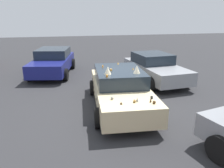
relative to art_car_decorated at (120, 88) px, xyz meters
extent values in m
plane|color=#2D2D30|center=(-0.06, 0.01, -0.70)|extent=(60.00, 60.00, 0.00)
cube|color=beige|center=(-0.06, 0.01, -0.13)|extent=(4.84, 2.24, 0.61)
cube|color=#1E2833|center=(0.18, -0.02, 0.42)|extent=(2.47, 1.86, 0.48)
cylinder|color=black|center=(-1.59, -0.76, -0.39)|extent=(0.64, 0.28, 0.62)
cylinder|color=black|center=(-1.41, 1.06, -0.39)|extent=(0.64, 0.28, 0.62)
cylinder|color=black|center=(1.30, -1.05, -0.39)|extent=(0.64, 0.28, 0.62)
cylinder|color=black|center=(1.48, 0.77, -0.39)|extent=(0.64, 0.28, 0.62)
ellipsoid|color=black|center=(0.67, 0.83, -0.30)|extent=(0.14, 0.03, 0.12)
ellipsoid|color=black|center=(0.97, 0.81, -0.21)|extent=(0.10, 0.03, 0.09)
ellipsoid|color=black|center=(-0.48, -0.85, -0.08)|extent=(0.15, 0.03, 0.10)
ellipsoid|color=black|center=(1.79, 0.72, -0.10)|extent=(0.16, 0.04, 0.11)
ellipsoid|color=black|center=(0.74, -0.98, 0.02)|extent=(0.18, 0.04, 0.10)
ellipsoid|color=black|center=(-1.35, -0.77, -0.11)|extent=(0.13, 0.03, 0.10)
ellipsoid|color=black|center=(-0.36, 0.94, -0.20)|extent=(0.12, 0.03, 0.10)
cone|color=#51381E|center=(-1.88, 0.49, 0.22)|extent=(0.08, 0.08, 0.08)
sphere|color=gray|center=(-1.47, 0.65, 0.22)|extent=(0.09, 0.09, 0.09)
cone|color=gray|center=(-1.80, 0.00, 0.24)|extent=(0.11, 0.11, 0.12)
sphere|color=#51381E|center=(-2.06, -0.41, 0.22)|extent=(0.09, 0.09, 0.09)
cylinder|color=black|center=(-1.69, -0.49, 0.22)|extent=(0.10, 0.10, 0.08)
sphere|color=#A87A38|center=(-1.85, 0.09, 0.22)|extent=(0.08, 0.08, 0.08)
cone|color=black|center=(-1.84, 0.10, 0.23)|extent=(0.08, 0.08, 0.11)
cone|color=#51381E|center=(-1.93, -0.36, 0.25)|extent=(0.08, 0.08, 0.14)
cylinder|color=orange|center=(0.62, 0.50, 0.70)|extent=(0.06, 0.06, 0.08)
cylinder|color=#A87A38|center=(0.02, 0.32, 0.70)|extent=(0.13, 0.13, 0.07)
cone|color=#A87A38|center=(1.07, -0.22, 0.70)|extent=(0.13, 0.13, 0.07)
cylinder|color=orange|center=(-0.74, 0.64, 0.70)|extent=(0.09, 0.09, 0.07)
cone|color=#A87A38|center=(0.04, -0.50, 0.70)|extent=(0.10, 0.10, 0.07)
cone|color=beige|center=(-0.50, -0.44, 0.79)|extent=(0.23, 0.23, 0.27)
cone|color=beige|center=(-0.40, 0.53, 0.79)|extent=(0.23, 0.23, 0.27)
cylinder|color=black|center=(-3.69, -1.31, -0.37)|extent=(0.69, 0.35, 0.66)
cube|color=navy|center=(5.43, 2.43, -0.10)|extent=(4.67, 2.67, 0.66)
cube|color=#1E2833|center=(5.77, 2.35, 0.47)|extent=(2.38, 2.06, 0.49)
cylinder|color=black|center=(3.90, 1.79, -0.38)|extent=(0.67, 0.34, 0.63)
cylinder|color=black|center=(4.28, 3.62, -0.38)|extent=(0.67, 0.34, 0.63)
cylinder|color=black|center=(6.57, 1.24, -0.38)|extent=(0.67, 0.34, 0.63)
cylinder|color=black|center=(6.95, 3.06, -0.38)|extent=(0.67, 0.34, 0.63)
cube|color=gray|center=(2.67, -2.60, -0.11)|extent=(4.34, 2.06, 0.61)
cube|color=#1E2833|center=(3.05, -2.58, 0.44)|extent=(1.96, 1.75, 0.49)
cylinder|color=black|center=(1.43, -3.60, -0.37)|extent=(0.68, 0.27, 0.66)
cylinder|color=black|center=(1.30, -1.79, -0.37)|extent=(0.68, 0.27, 0.66)
cylinder|color=black|center=(4.04, -3.41, -0.37)|extent=(0.68, 0.27, 0.66)
cylinder|color=black|center=(3.91, -1.61, -0.37)|extent=(0.68, 0.27, 0.66)
camera|label=1|loc=(-7.29, 2.08, 2.52)|focal=35.36mm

